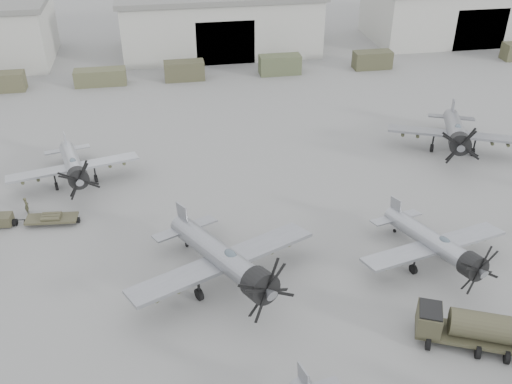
% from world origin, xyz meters
% --- Properties ---
extents(ground, '(220.00, 220.00, 0.00)m').
position_xyz_m(ground, '(0.00, 0.00, 0.00)').
color(ground, slate).
rests_on(ground, ground).
extents(hangar_center, '(29.00, 14.80, 8.70)m').
position_xyz_m(hangar_center, '(0.00, 61.96, 4.37)').
color(hangar_center, '#9F9F95').
rests_on(hangar_center, ground).
extents(hangar_right, '(29.00, 14.80, 8.70)m').
position_xyz_m(hangar_right, '(38.00, 61.96, 4.37)').
color(hangar_right, '#9F9F95').
rests_on(hangar_right, ground).
extents(support_truck_1, '(5.28, 2.20, 2.33)m').
position_xyz_m(support_truck_1, '(-28.67, 50.00, 1.16)').
color(support_truck_1, '#45432D').
rests_on(support_truck_1, ground).
extents(support_truck_2, '(6.46, 2.20, 2.06)m').
position_xyz_m(support_truck_2, '(-16.85, 50.00, 1.03)').
color(support_truck_2, '#48492F').
rests_on(support_truck_2, ground).
extents(support_truck_3, '(5.18, 2.20, 2.47)m').
position_xyz_m(support_truck_3, '(-6.14, 50.00, 1.23)').
color(support_truck_3, '#3E3D28').
rests_on(support_truck_3, ground).
extents(support_truck_4, '(5.52, 2.20, 2.55)m').
position_xyz_m(support_truck_4, '(6.60, 50.00, 1.27)').
color(support_truck_4, '#434930').
rests_on(support_truck_4, ground).
extents(support_truck_5, '(5.20, 2.20, 2.36)m').
position_xyz_m(support_truck_5, '(19.57, 50.00, 1.18)').
color(support_truck_5, '#3B3C27').
rests_on(support_truck_5, ground).
extents(aircraft_mid_1, '(13.52, 12.25, 5.53)m').
position_xyz_m(aircraft_mid_1, '(-6.12, 8.21, 2.51)').
color(aircraft_mid_1, gray).
rests_on(aircraft_mid_1, ground).
extents(aircraft_mid_2, '(11.53, 10.38, 4.58)m').
position_xyz_m(aircraft_mid_2, '(9.09, 7.84, 2.08)').
color(aircraft_mid_2, gray).
rests_on(aircraft_mid_2, ground).
extents(aircraft_far_0, '(11.64, 10.48, 4.63)m').
position_xyz_m(aircraft_far_0, '(-17.64, 24.38, 2.10)').
color(aircraft_far_0, '#9C9FA5').
rests_on(aircraft_far_0, ground).
extents(aircraft_far_1, '(12.83, 11.62, 5.23)m').
position_xyz_m(aircraft_far_1, '(18.69, 24.30, 2.38)').
color(aircraft_far_1, gray).
rests_on(aircraft_far_1, ground).
extents(fuel_tanker, '(6.67, 4.48, 2.45)m').
position_xyz_m(fuel_tanker, '(7.81, 0.62, 1.41)').
color(fuel_tanker, '#3A3826').
rests_on(fuel_tanker, ground).
extents(tug_trailer, '(7.18, 1.98, 1.43)m').
position_xyz_m(tug_trailer, '(-21.61, 18.84, 0.54)').
color(tug_trailer, '#3A3726').
rests_on(tug_trailer, ground).
extents(ground_crew, '(0.50, 0.63, 1.52)m').
position_xyz_m(ground_crew, '(-21.30, 20.55, 0.76)').
color(ground_crew, '#3C3C27').
rests_on(ground_crew, ground).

